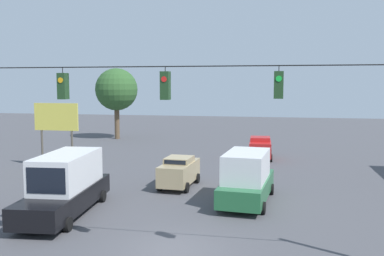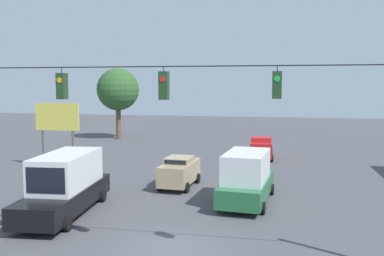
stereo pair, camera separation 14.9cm
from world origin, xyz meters
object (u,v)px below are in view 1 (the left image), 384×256
at_px(box_truck_green_crossing_near, 247,178).
at_px(traffic_cone_nearest, 36,212).
at_px(sedan_red_oncoming_deep, 260,148).
at_px(sedan_tan_withflow_mid, 179,171).
at_px(traffic_cone_third, 92,183).
at_px(roadside_billboard, 56,121).
at_px(box_truck_black_parked_shoulder, 66,184).
at_px(tree_horizon_left, 116,90).
at_px(traffic_cone_second, 65,196).
at_px(overhead_signal_span, 165,130).

bearing_deg(box_truck_green_crossing_near, traffic_cone_nearest, 26.86).
distance_m(sedan_red_oncoming_deep, sedan_tan_withflow_mid, 12.26).
distance_m(traffic_cone_third, roadside_billboard, 8.84).
bearing_deg(sedan_tan_withflow_mid, roadside_billboard, -22.03).
distance_m(box_truck_green_crossing_near, traffic_cone_third, 9.86).
relative_size(box_truck_black_parked_shoulder, traffic_cone_third, 10.95).
relative_size(traffic_cone_nearest, tree_horizon_left, 0.08).
distance_m(box_truck_green_crossing_near, sedan_tan_withflow_mid, 5.31).
bearing_deg(traffic_cone_second, tree_horizon_left, -74.68).
bearing_deg(roadside_billboard, sedan_red_oncoming_deep, -155.89).
bearing_deg(box_truck_black_parked_shoulder, overhead_signal_span, 144.50).
relative_size(traffic_cone_nearest, traffic_cone_third, 1.00).
bearing_deg(traffic_cone_third, overhead_signal_span, 127.28).
bearing_deg(traffic_cone_nearest, traffic_cone_second, -88.99).
xyz_separation_m(overhead_signal_span, traffic_cone_second, (7.45, -6.35, -4.52)).
height_order(traffic_cone_nearest, tree_horizon_left, tree_horizon_left).
distance_m(traffic_cone_second, tree_horizon_left, 28.41).
height_order(sedan_red_oncoming_deep, traffic_cone_third, sedan_red_oncoming_deep).
height_order(overhead_signal_span, roadside_billboard, overhead_signal_span).
relative_size(sedan_tan_withflow_mid, traffic_cone_nearest, 6.07).
xyz_separation_m(sedan_red_oncoming_deep, traffic_cone_nearest, (9.98, 19.14, -0.66)).
distance_m(sedan_red_oncoming_deep, box_truck_black_parked_shoulder, 20.06).
bearing_deg(sedan_red_oncoming_deep, sedan_tan_withflow_mid, 67.71).
bearing_deg(roadside_billboard, tree_horizon_left, -83.93).
bearing_deg(roadside_billboard, overhead_signal_span, 129.75).
bearing_deg(traffic_cone_second, box_truck_green_crossing_near, -168.71).
bearing_deg(tree_horizon_left, traffic_cone_nearest, 103.94).
bearing_deg(box_truck_green_crossing_near, tree_horizon_left, -55.33).
distance_m(overhead_signal_span, sedan_red_oncoming_deep, 22.97).
height_order(sedan_red_oncoming_deep, traffic_cone_second, sedan_red_oncoming_deep).
bearing_deg(roadside_billboard, traffic_cone_second, 120.81).
height_order(box_truck_black_parked_shoulder, traffic_cone_third, box_truck_black_parked_shoulder).
bearing_deg(roadside_billboard, box_truck_black_parked_shoulder, 120.68).
height_order(overhead_signal_span, sedan_tan_withflow_mid, overhead_signal_span).
relative_size(box_truck_green_crossing_near, traffic_cone_nearest, 9.16).
relative_size(sedan_red_oncoming_deep, traffic_cone_third, 5.81).
relative_size(traffic_cone_second, roadside_billboard, 0.14).
distance_m(box_truck_green_crossing_near, traffic_cone_second, 10.12).
bearing_deg(traffic_cone_nearest, tree_horizon_left, -76.06).
height_order(sedan_red_oncoming_deep, sedan_tan_withflow_mid, sedan_red_oncoming_deep).
xyz_separation_m(overhead_signal_span, traffic_cone_nearest, (7.39, -3.35, -4.52)).
bearing_deg(sedan_tan_withflow_mid, tree_horizon_left, -60.00).
xyz_separation_m(box_truck_green_crossing_near, traffic_cone_third, (9.72, -1.27, -1.06)).
relative_size(sedan_red_oncoming_deep, traffic_cone_second, 5.81).
relative_size(overhead_signal_span, traffic_cone_second, 28.42).
distance_m(overhead_signal_span, box_truck_green_crossing_near, 9.33).
bearing_deg(overhead_signal_span, roadside_billboard, -50.25).
xyz_separation_m(overhead_signal_span, traffic_cone_third, (7.30, -9.59, -4.52)).
relative_size(sedan_tan_withflow_mid, traffic_cone_third, 6.07).
distance_m(sedan_tan_withflow_mid, roadside_billboard, 12.02).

